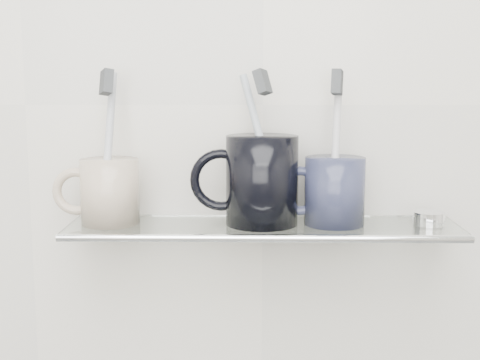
{
  "coord_description": "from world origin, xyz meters",
  "views": [
    {
      "loc": [
        -0.02,
        0.2,
        1.29
      ],
      "look_at": [
        -0.03,
        1.04,
        1.16
      ],
      "focal_mm": 50.0,
      "sensor_mm": 36.0,
      "label": 1
    }
  ],
  "objects_px": {
    "shelf_glass": "(263,228)",
    "mug_left": "(110,192)",
    "mug_right": "(335,191)",
    "mug_center": "(262,180)"
  },
  "relations": [
    {
      "from": "mug_center",
      "to": "mug_left",
      "type": "bearing_deg",
      "value": -178.04
    },
    {
      "from": "shelf_glass",
      "to": "mug_right",
      "type": "distance_m",
      "value": 0.1
    },
    {
      "from": "mug_left",
      "to": "mug_right",
      "type": "bearing_deg",
      "value": -12.35
    },
    {
      "from": "shelf_glass",
      "to": "mug_left",
      "type": "distance_m",
      "value": 0.2
    },
    {
      "from": "shelf_glass",
      "to": "mug_left",
      "type": "relative_size",
      "value": 5.98
    },
    {
      "from": "shelf_glass",
      "to": "mug_right",
      "type": "xyz_separation_m",
      "value": [
        0.09,
        0.0,
        0.05
      ]
    },
    {
      "from": "mug_left",
      "to": "mug_right",
      "type": "distance_m",
      "value": 0.29
    },
    {
      "from": "shelf_glass",
      "to": "mug_right",
      "type": "height_order",
      "value": "mug_right"
    },
    {
      "from": "shelf_glass",
      "to": "mug_left",
      "type": "bearing_deg",
      "value": 178.55
    },
    {
      "from": "mug_left",
      "to": "mug_right",
      "type": "relative_size",
      "value": 0.97
    }
  ]
}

